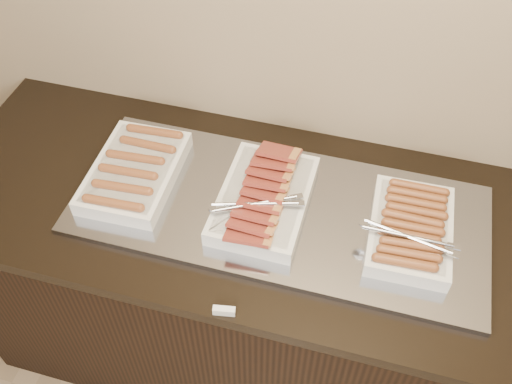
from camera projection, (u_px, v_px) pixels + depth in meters
The scene contains 6 objects.
counter at pixel (268, 291), 2.02m from camera, with size 2.06×0.76×0.90m.
warming_tray at pixel (279, 210), 1.67m from camera, with size 1.20×0.50×0.02m, color #979AA4.
dish_left at pixel (135, 171), 1.72m from camera, with size 0.25×0.37×0.07m.
dish_center at pixel (264, 198), 1.64m from camera, with size 0.27×0.40×0.09m.
dish_right at pixel (411, 229), 1.57m from camera, with size 0.27×0.34×0.08m.
label_holder at pixel (224, 311), 1.45m from camera, with size 0.06×0.02×0.02m, color silver.
Camera 1 is at (0.24, 1.09, 2.20)m, focal length 40.00 mm.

